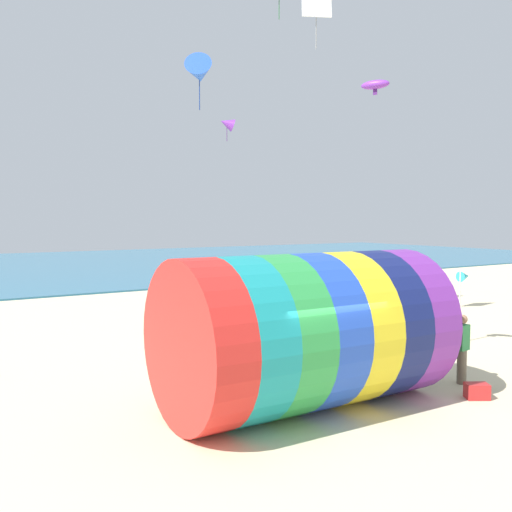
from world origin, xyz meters
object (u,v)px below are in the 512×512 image
(kite_purple_parafoil, at_px, (375,85))
(kite_handler, at_px, (462,348))
(giant_inflatable_tube, at_px, (306,331))
(cooler_box, at_px, (477,391))
(kite_purple_delta, at_px, (227,123))
(kite_blue_delta, at_px, (199,73))
(beach_flag, at_px, (464,279))

(kite_purple_parafoil, bearing_deg, kite_handler, -76.73)
(giant_inflatable_tube, relative_size, kite_purple_parafoil, 7.27)
(kite_handler, bearing_deg, cooler_box, -126.56)
(kite_purple_delta, relative_size, cooler_box, 2.59)
(kite_handler, bearing_deg, kite_blue_delta, 114.18)
(kite_handler, bearing_deg, beach_flag, 36.83)
(giant_inflatable_tube, distance_m, kite_blue_delta, 10.07)
(kite_handler, relative_size, kite_purple_parafoil, 2.04)
(kite_handler, distance_m, kite_purple_parafoil, 7.49)
(giant_inflatable_tube, distance_m, kite_purple_delta, 19.17)
(giant_inflatable_tube, bearing_deg, kite_blue_delta, 81.85)
(kite_purple_parafoil, height_order, beach_flag, kite_purple_parafoil)
(kite_blue_delta, relative_size, kite_purple_parafoil, 2.06)
(beach_flag, bearing_deg, kite_blue_delta, 148.91)
(giant_inflatable_tube, relative_size, kite_blue_delta, 3.53)
(beach_flag, bearing_deg, kite_purple_parafoil, -173.82)
(kite_handler, relative_size, cooler_box, 3.41)
(kite_handler, distance_m, kite_purple_delta, 18.94)
(giant_inflatable_tube, height_order, cooler_box, giant_inflatable_tube)
(kite_purple_delta, xyz_separation_m, beach_flag, (1.28, -13.73, -6.97))
(kite_blue_delta, distance_m, kite_purple_parafoil, 5.92)
(kite_purple_parafoil, height_order, cooler_box, kite_purple_parafoil)
(kite_handler, relative_size, kite_blue_delta, 0.99)
(kite_purple_delta, xyz_separation_m, kite_purple_parafoil, (-3.47, -14.24, -1.21))
(kite_handler, relative_size, beach_flag, 0.73)
(cooler_box, bearing_deg, kite_blue_delta, 107.46)
(kite_blue_delta, bearing_deg, cooler_box, -72.54)
(cooler_box, bearing_deg, beach_flag, 39.97)
(giant_inflatable_tube, bearing_deg, kite_handler, -9.26)
(kite_purple_parafoil, relative_size, beach_flag, 0.36)
(giant_inflatable_tube, relative_size, kite_purple_delta, 4.70)
(kite_blue_delta, bearing_deg, kite_purple_delta, 55.38)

